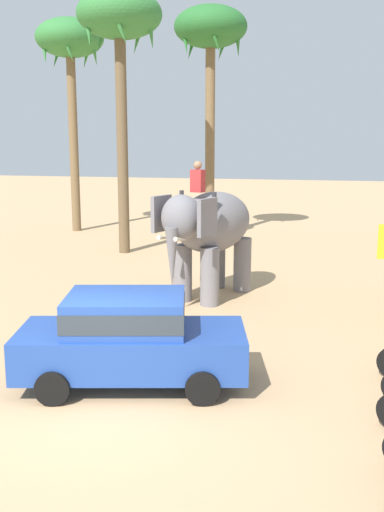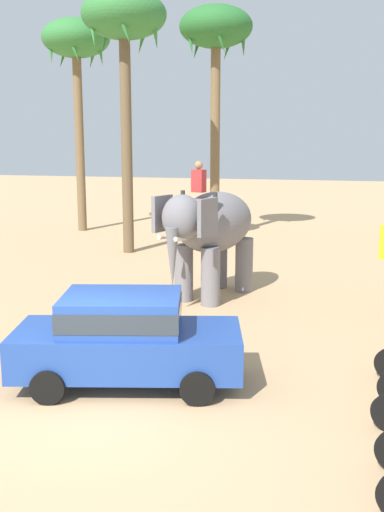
# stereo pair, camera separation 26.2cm
# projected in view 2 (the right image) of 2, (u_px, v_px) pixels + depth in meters

# --- Properties ---
(ground_plane) EXTENTS (120.00, 120.00, 0.00)m
(ground_plane) POSITION_uv_depth(u_px,v_px,m) (90.00, 413.00, 9.77)
(ground_plane) COLOR tan
(car_sedan_foreground) EXTENTS (4.39, 2.64, 1.70)m
(car_sedan_foreground) POSITION_uv_depth(u_px,v_px,m) (126.00, 336.00, 10.75)
(car_sedan_foreground) COLOR #23479E
(car_sedan_foreground) RESTS_ON ground
(elephant_with_mahout) EXTENTS (2.63, 4.01, 3.88)m
(elephant_with_mahout) POSITION_uv_depth(u_px,v_px,m) (210.00, 229.00, 16.57)
(elephant_with_mahout) COLOR slate
(elephant_with_mahout) RESTS_ON ground
(palm_tree_behind_elephant) EXTENTS (3.20, 3.20, 9.93)m
(palm_tree_behind_elephant) POSITION_uv_depth(u_px,v_px,m) (124.00, 25.00, 22.15)
(palm_tree_behind_elephant) COLOR brown
(palm_tree_behind_elephant) RESTS_ON ground
(palm_tree_near_hut) EXTENTS (3.20, 3.20, 10.05)m
(palm_tree_near_hut) POSITION_uv_depth(u_px,v_px,m) (76.00, 47.00, 27.91)
(palm_tree_near_hut) COLOR brown
(palm_tree_near_hut) RESTS_ON ground
(palm_tree_far_back) EXTENTS (3.20, 3.20, 10.17)m
(palm_tree_far_back) POSITION_uv_depth(u_px,v_px,m) (216.00, 36.00, 25.78)
(palm_tree_far_back) COLOR brown
(palm_tree_far_back) RESTS_ON ground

